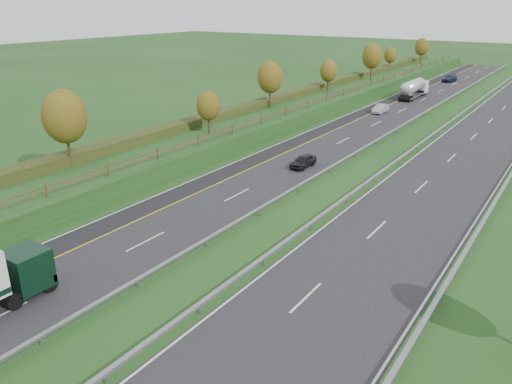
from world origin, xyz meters
TOP-DOWN VIEW (x-y plane):
  - ground at (8.00, 55.00)m, footprint 400.00×400.00m
  - near_carriageway at (0.00, 60.00)m, footprint 10.50×200.00m
  - far_carriageway at (16.50, 60.00)m, footprint 10.50×200.00m
  - hard_shoulder at (-3.75, 60.00)m, footprint 3.00×200.00m
  - lane_markings at (6.40, 59.88)m, footprint 26.75×200.00m
  - embankment_left at (-13.00, 60.00)m, footprint 12.00×200.00m
  - hedge_left at (-15.00, 60.00)m, footprint 2.20×180.00m
  - fence_left at (-8.50, 59.59)m, footprint 0.12×189.06m
  - median_barrier_near at (5.70, 60.00)m, footprint 0.32×200.00m
  - median_barrier_far at (10.80, 60.00)m, footprint 0.32×200.00m
  - trees_left at (-12.64, 56.63)m, footprint 6.64×164.30m
  - road_tanker at (-1.00, 96.00)m, footprint 2.40×11.22m
  - car_dark_near at (2.31, 46.08)m, footprint 1.68×4.03m
  - car_silver_mid at (-1.13, 78.92)m, footprint 1.57×4.41m
  - car_small_far at (-0.50, 121.20)m, footprint 2.64×5.41m

SIDE VIEW (x-z plane):
  - ground at x=8.00m, z-range 0.00..0.00m
  - near_carriageway at x=0.00m, z-range 0.00..0.04m
  - far_carriageway at x=16.50m, z-range 0.00..0.04m
  - hard_shoulder at x=-3.75m, z-range 0.00..0.04m
  - lane_markings at x=6.40m, z-range 0.04..0.05m
  - median_barrier_near at x=5.70m, z-range 0.26..0.97m
  - median_barrier_far at x=10.80m, z-range 0.26..0.97m
  - car_dark_near at x=2.31m, z-range 0.04..1.40m
  - car_silver_mid at x=-1.13m, z-range 0.04..1.49m
  - car_small_far at x=-0.50m, z-range 0.04..1.55m
  - embankment_left at x=-13.00m, z-range 0.00..2.00m
  - road_tanker at x=-1.00m, z-range 0.13..3.59m
  - hedge_left at x=-15.00m, z-range 2.00..3.10m
  - fence_left at x=-8.50m, z-range 2.13..3.33m
  - trees_left at x=-12.64m, z-range 2.53..10.20m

